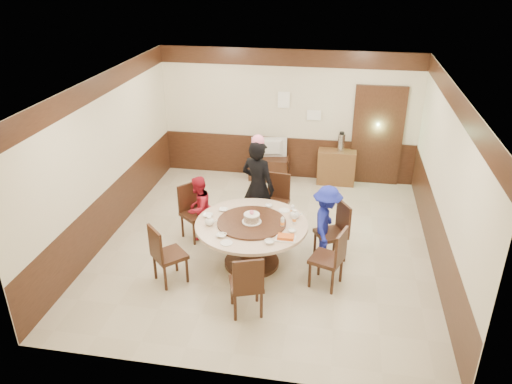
% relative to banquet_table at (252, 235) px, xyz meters
% --- Properties ---
extents(room, '(6.00, 6.04, 2.84)m').
position_rel_banquet_table_xyz_m(room, '(0.14, 0.66, 0.55)').
color(room, '#C2B89B').
rests_on(room, ground).
extents(banquet_table, '(1.76, 1.76, 0.78)m').
position_rel_banquet_table_xyz_m(banquet_table, '(0.00, 0.00, 0.00)').
color(banquet_table, '#331B0F').
rests_on(banquet_table, ground).
extents(chair_0, '(0.60, 0.60, 0.97)m').
position_rel_banquet_table_xyz_m(chair_0, '(1.25, 0.41, -0.23)').
color(chair_0, '#331B0F').
rests_on(chair_0, ground).
extents(chair_1, '(0.50, 0.51, 0.97)m').
position_rel_banquet_table_xyz_m(chair_1, '(0.20, 1.33, -0.23)').
color(chair_1, '#331B0F').
rests_on(chair_1, ground).
extents(chair_2, '(0.62, 0.62, 0.97)m').
position_rel_banquet_table_xyz_m(chair_2, '(-1.12, 0.68, -0.23)').
color(chair_2, '#331B0F').
rests_on(chair_2, ground).
extents(chair_3, '(0.62, 0.62, 0.97)m').
position_rel_banquet_table_xyz_m(chair_3, '(-1.15, -0.67, -0.23)').
color(chair_3, '#331B0F').
rests_on(chair_3, ground).
extents(chair_4, '(0.56, 0.57, 0.97)m').
position_rel_banquet_table_xyz_m(chair_4, '(0.15, -1.19, -0.23)').
color(chair_4, '#331B0F').
rests_on(chair_4, ground).
extents(chair_5, '(0.57, 0.56, 0.97)m').
position_rel_banquet_table_xyz_m(chair_5, '(1.22, -0.36, -0.23)').
color(chair_5, '#331B0F').
rests_on(chair_5, ground).
extents(person_standing, '(0.75, 0.63, 1.74)m').
position_rel_banquet_table_xyz_m(person_standing, '(-0.08, 1.07, 0.34)').
color(person_standing, black).
rests_on(person_standing, ground).
extents(person_red, '(0.57, 0.65, 1.15)m').
position_rel_banquet_table_xyz_m(person_red, '(-1.06, 0.68, 0.04)').
color(person_red, '#A81628').
rests_on(person_red, ground).
extents(person_blue, '(0.51, 0.84, 1.27)m').
position_rel_banquet_table_xyz_m(person_blue, '(1.15, 0.42, 0.10)').
color(person_blue, '#172095').
rests_on(person_blue, ground).
extents(birthday_cake, '(0.30, 0.30, 0.20)m').
position_rel_banquet_table_xyz_m(birthday_cake, '(0.00, -0.01, 0.32)').
color(birthday_cake, white).
rests_on(birthday_cake, banquet_table).
extents(teapot_left, '(0.17, 0.15, 0.13)m').
position_rel_banquet_table_xyz_m(teapot_left, '(-0.63, -0.17, 0.28)').
color(teapot_left, white).
rests_on(teapot_left, banquet_table).
extents(teapot_right, '(0.17, 0.15, 0.13)m').
position_rel_banquet_table_xyz_m(teapot_right, '(0.64, 0.28, 0.28)').
color(teapot_right, white).
rests_on(teapot_right, banquet_table).
extents(bowl_0, '(0.14, 0.14, 0.04)m').
position_rel_banquet_table_xyz_m(bowl_0, '(-0.53, 0.33, 0.23)').
color(bowl_0, white).
rests_on(bowl_0, banquet_table).
extents(bowl_1, '(0.15, 0.15, 0.05)m').
position_rel_banquet_table_xyz_m(bowl_1, '(0.36, -0.54, 0.24)').
color(bowl_1, white).
rests_on(bowl_1, banquet_table).
extents(bowl_2, '(0.15, 0.15, 0.04)m').
position_rel_banquet_table_xyz_m(bowl_2, '(-0.37, -0.47, 0.23)').
color(bowl_2, white).
rests_on(bowl_2, banquet_table).
extents(bowl_3, '(0.12, 0.12, 0.04)m').
position_rel_banquet_table_xyz_m(bowl_3, '(0.65, -0.16, 0.24)').
color(bowl_3, white).
rests_on(bowl_3, banquet_table).
extents(bowl_4, '(0.16, 0.16, 0.04)m').
position_rel_banquet_table_xyz_m(bowl_4, '(-0.73, 0.09, 0.24)').
color(bowl_4, white).
rests_on(bowl_4, banquet_table).
extents(bowl_5, '(0.12, 0.12, 0.04)m').
position_rel_banquet_table_xyz_m(bowl_5, '(0.18, 0.60, 0.24)').
color(bowl_5, white).
rests_on(bowl_5, banquet_table).
extents(saucer_near, '(0.18, 0.18, 0.01)m').
position_rel_banquet_table_xyz_m(saucer_near, '(-0.25, -0.65, 0.22)').
color(saucer_near, white).
rests_on(saucer_near, banquet_table).
extents(saucer_far, '(0.18, 0.18, 0.01)m').
position_rel_banquet_table_xyz_m(saucer_far, '(0.45, 0.50, 0.22)').
color(saucer_far, white).
rests_on(saucer_far, banquet_table).
extents(shrimp_platter, '(0.30, 0.20, 0.06)m').
position_rel_banquet_table_xyz_m(shrimp_platter, '(0.58, -0.39, 0.24)').
color(shrimp_platter, white).
rests_on(shrimp_platter, banquet_table).
extents(bottle_0, '(0.06, 0.06, 0.16)m').
position_rel_banquet_table_xyz_m(bottle_0, '(0.49, -0.05, 0.30)').
color(bottle_0, white).
rests_on(bottle_0, banquet_table).
extents(bottle_1, '(0.06, 0.06, 0.16)m').
position_rel_banquet_table_xyz_m(bottle_1, '(0.66, 0.10, 0.30)').
color(bottle_1, white).
rests_on(bottle_1, banquet_table).
extents(bottle_2, '(0.06, 0.06, 0.16)m').
position_rel_banquet_table_xyz_m(bottle_2, '(0.60, 0.39, 0.30)').
color(bottle_2, white).
rests_on(bottle_2, banquet_table).
extents(tv_stand, '(0.85, 0.45, 0.50)m').
position_rel_banquet_table_xyz_m(tv_stand, '(-0.23, 3.39, -0.28)').
color(tv_stand, '#331B0F').
rests_on(tv_stand, ground).
extents(television, '(0.78, 0.23, 0.44)m').
position_rel_banquet_table_xyz_m(television, '(-0.23, 3.39, 0.19)').
color(television, gray).
rests_on(television, tv_stand).
extents(side_cabinet, '(0.80, 0.40, 0.75)m').
position_rel_banquet_table_xyz_m(side_cabinet, '(1.23, 3.42, -0.16)').
color(side_cabinet, brown).
rests_on(side_cabinet, ground).
extents(thermos, '(0.15, 0.15, 0.38)m').
position_rel_banquet_table_xyz_m(thermos, '(1.30, 3.42, 0.41)').
color(thermos, silver).
rests_on(thermos, side_cabinet).
extents(notice_left, '(0.25, 0.00, 0.35)m').
position_rel_banquet_table_xyz_m(notice_left, '(0.03, 3.60, 1.22)').
color(notice_left, white).
rests_on(notice_left, room).
extents(notice_right, '(0.30, 0.00, 0.22)m').
position_rel_banquet_table_xyz_m(notice_right, '(0.68, 3.60, 0.92)').
color(notice_right, white).
rests_on(notice_right, room).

